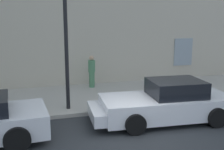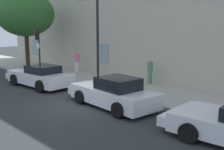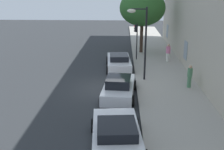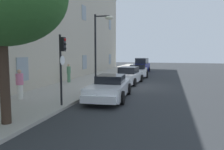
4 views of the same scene
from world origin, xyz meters
The scene contains 11 objects.
ground_plane centered at (0.00, 0.00, 0.00)m, with size 80.00×80.00×0.00m, color #2B2D30.
sidewalk centered at (0.00, 4.22, 0.07)m, with size 60.00×4.31×0.14m, color #A8A399.
building_facade centered at (0.00, 8.53, 5.78)m, with size 38.97×4.82×11.53m.
sportscar_red_lead centered at (-5.08, 0.74, 0.60)m, with size 5.08×2.35×1.32m.
sportscar_yellow_flank centered at (1.21, 0.89, 0.60)m, with size 4.92×2.31×1.41m.
sportscar_white_middle centered at (6.98, 0.85, 0.56)m, with size 4.91×2.55×1.25m.
hatchback_parked centered at (12.54, 1.06, 0.84)m, with size 3.74×1.97×1.88m.
traffic_light centered at (-7.70, 2.29, 2.43)m, with size 0.44×0.36×3.35m.
street_lamp centered at (-1.74, 2.25, 3.80)m, with size 0.44×1.42×5.24m.
pedestrian_admiring centered at (-7.00, 5.20, 0.95)m, with size 0.48×0.48×1.61m.
pedestrian_strolling centered at (-0.18, 5.62, 0.94)m, with size 0.47×0.47×1.56m.
Camera 4 is at (-17.12, -2.63, 2.67)m, focal length 35.41 mm.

